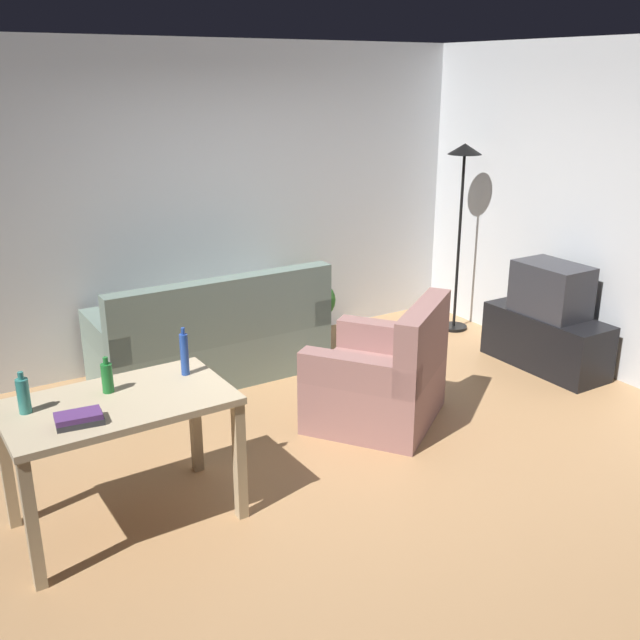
% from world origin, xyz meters
% --- Properties ---
extents(ground_plane, '(5.20, 4.40, 0.02)m').
position_xyz_m(ground_plane, '(0.00, 0.00, -0.01)').
color(ground_plane, tan).
extents(wall_rear, '(5.20, 0.10, 2.70)m').
position_xyz_m(wall_rear, '(0.00, 2.20, 1.35)').
color(wall_rear, silver).
rests_on(wall_rear, ground_plane).
extents(wall_right, '(0.10, 4.40, 2.70)m').
position_xyz_m(wall_right, '(2.60, 0.00, 1.35)').
color(wall_right, silver).
rests_on(wall_right, ground_plane).
extents(couch, '(1.89, 0.84, 0.92)m').
position_xyz_m(couch, '(-0.28, 1.59, 0.31)').
color(couch, slate).
rests_on(couch, ground_plane).
extents(tv_stand, '(0.44, 1.10, 0.48)m').
position_xyz_m(tv_stand, '(2.25, 0.27, 0.24)').
color(tv_stand, black).
rests_on(tv_stand, ground_plane).
extents(tv, '(0.41, 0.60, 0.44)m').
position_xyz_m(tv, '(2.25, 0.27, 0.70)').
color(tv, '#2D2D33').
rests_on(tv, tv_stand).
extents(torchiere_lamp, '(0.32, 0.32, 1.81)m').
position_xyz_m(torchiere_lamp, '(2.25, 1.43, 1.41)').
color(torchiere_lamp, black).
rests_on(torchiere_lamp, ground_plane).
extents(desk, '(1.21, 0.72, 0.76)m').
position_xyz_m(desk, '(-1.54, -0.08, 0.65)').
color(desk, '#C6B28E').
rests_on(desk, ground_plane).
extents(potted_plant, '(0.36, 0.36, 0.57)m').
position_xyz_m(potted_plant, '(0.93, 1.90, 0.33)').
color(potted_plant, brown).
rests_on(potted_plant, ground_plane).
extents(armchair, '(1.22, 1.21, 0.92)m').
position_xyz_m(armchair, '(0.45, 0.19, 0.32)').
color(armchair, '#996B66').
rests_on(armchair, ground_plane).
extents(bottle_tall, '(0.06, 0.06, 0.23)m').
position_xyz_m(bottle_tall, '(-1.99, 0.02, 0.86)').
color(bottle_tall, teal).
rests_on(bottle_tall, desk).
extents(bottle_green, '(0.06, 0.06, 0.21)m').
position_xyz_m(bottle_green, '(-1.55, 0.05, 0.85)').
color(bottle_green, '#1E722D').
rests_on(bottle_green, desk).
extents(bottle_blue, '(0.05, 0.05, 0.29)m').
position_xyz_m(bottle_blue, '(-1.10, 0.06, 0.89)').
color(bottle_blue, '#2347A3').
rests_on(bottle_blue, desk).
extents(book_stack, '(0.25, 0.17, 0.06)m').
position_xyz_m(book_stack, '(-1.79, -0.25, 0.79)').
color(book_stack, '#333338').
rests_on(book_stack, desk).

